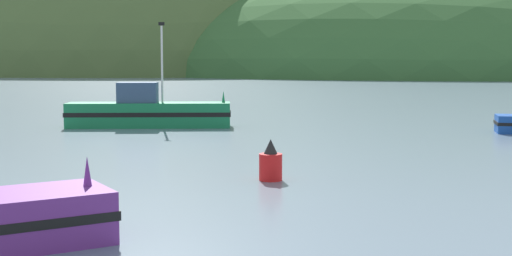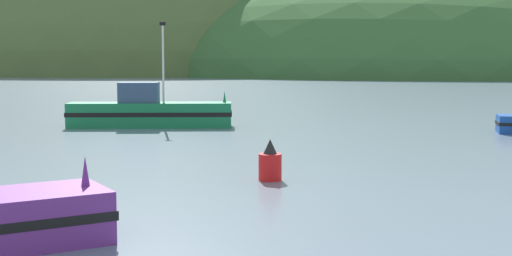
# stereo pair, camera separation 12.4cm
# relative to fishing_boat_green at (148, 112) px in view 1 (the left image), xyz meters

# --- Properties ---
(hill_far_center) EXTENTS (144.25, 115.40, 88.83)m
(hill_far_center) POSITION_rel_fishing_boat_green_xyz_m (-72.36, 149.45, -0.90)
(hill_far_center) COLOR #516B38
(hill_far_center) RESTS_ON ground
(hill_mid_right) EXTENTS (173.10, 138.48, 58.11)m
(hill_mid_right) POSITION_rel_fishing_boat_green_xyz_m (10.55, 159.78, -0.90)
(hill_mid_right) COLOR #386633
(hill_mid_right) RESTS_ON ground
(fishing_boat_green) EXTENTS (9.96, 4.61, 6.26)m
(fishing_boat_green) POSITION_rel_fishing_boat_green_xyz_m (0.00, 0.00, 0.00)
(fishing_boat_green) COLOR #197A47
(fishing_boat_green) RESTS_ON ground
(channel_buoy) EXTENTS (0.78, 0.78, 1.41)m
(channel_buoy) POSITION_rel_fishing_boat_green_xyz_m (11.23, -15.97, -0.33)
(channel_buoy) COLOR red
(channel_buoy) RESTS_ON ground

